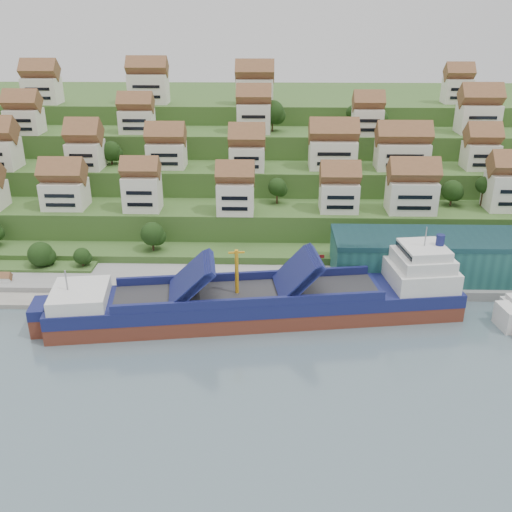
{
  "coord_description": "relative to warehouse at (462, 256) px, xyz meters",
  "views": [
    {
      "loc": [
        6.95,
        -106.01,
        60.06
      ],
      "look_at": [
        3.95,
        14.0,
        8.0
      ],
      "focal_mm": 40.0,
      "sensor_mm": 36.0,
      "label": 1
    }
  ],
  "objects": [
    {
      "name": "flagpole",
      "position": [
        -33.89,
        -7.0,
        -0.32
      ],
      "size": [
        1.28,
        0.16,
        8.0
      ],
      "color": "gray",
      "rests_on": "quay"
    },
    {
      "name": "hillside_trees",
      "position": [
        -65.25,
        27.85,
        9.65
      ],
      "size": [
        140.66,
        62.38,
        31.88
      ],
      "color": "#1C3812",
      "rests_on": "ground"
    },
    {
      "name": "quay",
      "position": [
        -32.0,
        -2.0,
        -6.1
      ],
      "size": [
        180.0,
        14.0,
        2.2
      ],
      "primitive_type": "cube",
      "color": "gray",
      "rests_on": "ground"
    },
    {
      "name": "hillside",
      "position": [
        -52.0,
        86.55,
        3.46
      ],
      "size": [
        260.0,
        128.0,
        31.0
      ],
      "color": "#2D4C1E",
      "rests_on": "ground"
    },
    {
      "name": "cargo_ship",
      "position": [
        -44.92,
        -17.15,
        -3.66
      ],
      "size": [
        86.02,
        24.77,
        18.95
      ],
      "rotation": [
        0.0,
        0.0,
        0.14
      ],
      "color": "brown",
      "rests_on": "ground"
    },
    {
      "name": "ground",
      "position": [
        -52.0,
        -17.0,
        -7.2
      ],
      "size": [
        300.0,
        300.0,
        0.0
      ],
      "primitive_type": "plane",
      "color": "slate",
      "rests_on": "ground"
    },
    {
      "name": "warehouse",
      "position": [
        0.0,
        0.0,
        0.0
      ],
      "size": [
        60.0,
        15.0,
        10.0
      ],
      "primitive_type": "cube",
      "color": "#205753",
      "rests_on": "quay"
    },
    {
      "name": "hillside_village",
      "position": [
        -53.49,
        41.8,
        16.43
      ],
      "size": [
        156.53,
        64.05,
        29.53
      ],
      "color": "silver",
      "rests_on": "ground"
    }
  ]
}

